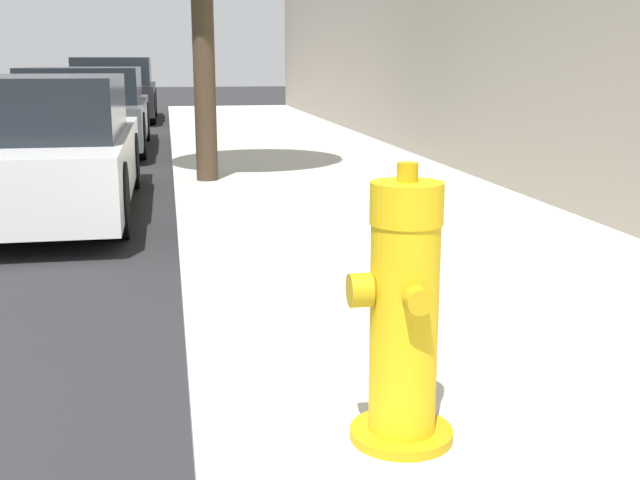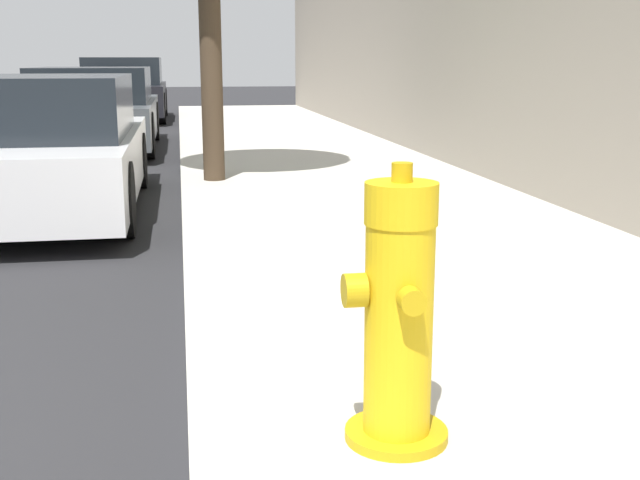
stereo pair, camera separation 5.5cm
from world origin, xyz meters
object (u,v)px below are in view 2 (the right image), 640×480
at_px(fire_hydrant, 398,318).
at_px(parked_car_mid, 95,110).
at_px(parked_car_far, 125,90).
at_px(parked_car_near, 37,147).

distance_m(fire_hydrant, parked_car_mid, 10.67).
bearing_deg(parked_car_far, parked_car_mid, -90.56).
height_order(parked_car_near, parked_car_mid, parked_car_mid).
distance_m(parked_car_near, parked_car_far, 11.64).
xyz_separation_m(fire_hydrant, parked_car_near, (-1.97, 5.19, 0.05)).
bearing_deg(parked_car_near, parked_car_far, 89.62).
bearing_deg(fire_hydrant, parked_car_mid, 100.58).
distance_m(parked_car_near, parked_car_mid, 5.30).
xyz_separation_m(fire_hydrant, parked_car_far, (-1.90, 16.84, 0.13)).
height_order(fire_hydrant, parked_car_far, parked_car_far).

